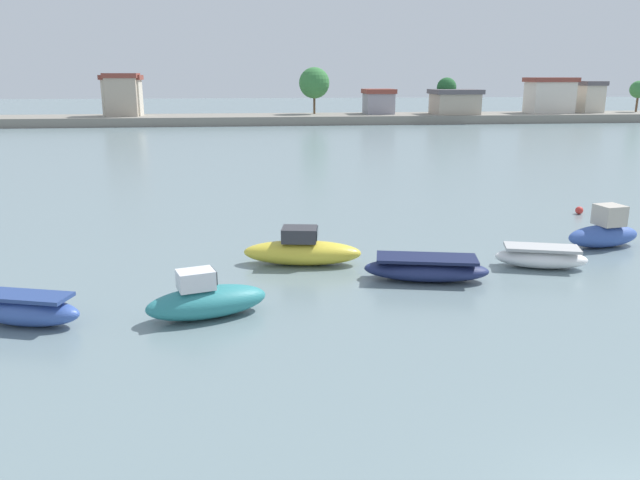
{
  "coord_description": "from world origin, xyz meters",
  "views": [
    {
      "loc": [
        -6.82,
        -7.68,
        7.37
      ],
      "look_at": [
        -4.09,
        16.18,
        0.94
      ],
      "focal_mm": 34.7,
      "sensor_mm": 36.0,
      "label": 1
    }
  ],
  "objects": [
    {
      "name": "moored_boat_5",
      "position": [
        8.65,
        17.11,
        0.67
      ],
      "size": [
        3.64,
        1.91,
        1.87
      ],
      "rotation": [
        0.0,
        0.0,
        0.17
      ],
      "color": "#3856A8",
      "rests_on": "ground"
    },
    {
      "name": "moored_boat_1",
      "position": [
        -8.29,
        10.76,
        0.56
      ],
      "size": [
        4.06,
        2.48,
        1.57
      ],
      "rotation": [
        0.0,
        0.0,
        0.3
      ],
      "color": "teal",
      "rests_on": "ground"
    },
    {
      "name": "mooring_buoy_1",
      "position": [
        11.01,
        23.5,
        0.21
      ],
      "size": [
        0.42,
        0.42,
        0.42
      ],
      "primitive_type": "sphere",
      "color": "red",
      "rests_on": "ground"
    },
    {
      "name": "moored_boat_3",
      "position": [
        -0.44,
        13.51,
        0.43
      ],
      "size": [
        4.81,
        2.54,
        0.9
      ],
      "rotation": [
        0.0,
        0.0,
        -0.21
      ],
      "color": "navy",
      "rests_on": "ground"
    },
    {
      "name": "moored_boat_2",
      "position": [
        -4.84,
        15.99,
        0.57
      ],
      "size": [
        4.88,
        2.18,
        1.52
      ],
      "rotation": [
        0.0,
        0.0,
        -0.16
      ],
      "color": "yellow",
      "rests_on": "ground"
    },
    {
      "name": "distant_shoreline",
      "position": [
        5.41,
        90.74,
        1.87
      ],
      "size": [
        133.25,
        10.2,
        8.54
      ],
      "color": "gray",
      "rests_on": "ground"
    },
    {
      "name": "moored_boat_4",
      "position": [
        4.5,
        14.51,
        0.41
      ],
      "size": [
        3.76,
        2.31,
        0.86
      ],
      "rotation": [
        0.0,
        0.0,
        -0.29
      ],
      "color": "white",
      "rests_on": "ground"
    },
    {
      "name": "moored_boat_0",
      "position": [
        -13.68,
        10.76,
        0.47
      ],
      "size": [
        3.64,
        2.12,
        0.98
      ],
      "rotation": [
        0.0,
        0.0,
        -0.29
      ],
      "color": "#3856A8",
      "rests_on": "ground"
    }
  ]
}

